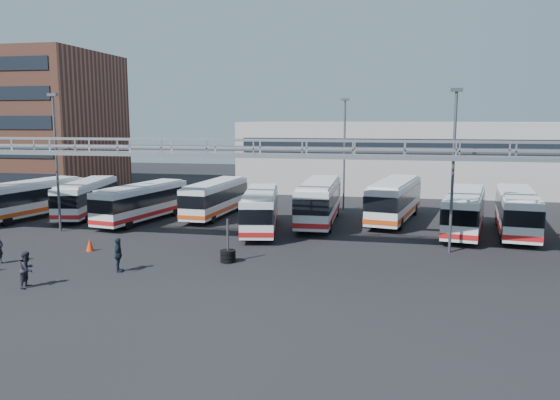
% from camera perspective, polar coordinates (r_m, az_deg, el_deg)
% --- Properties ---
extents(ground, '(140.00, 140.00, 0.00)m').
position_cam_1_polar(ground, '(30.45, -4.64, -7.48)').
color(ground, black).
rests_on(ground, ground).
extents(gantry, '(51.40, 5.15, 7.10)m').
position_cam_1_polar(gantry, '(35.07, -2.07, 3.80)').
color(gantry, gray).
rests_on(gantry, ground).
extents(apartment_building, '(18.00, 15.00, 16.00)m').
position_cam_1_polar(apartment_building, '(71.83, -24.68, 7.41)').
color(apartment_building, brown).
rests_on(apartment_building, ground).
extents(warehouse, '(42.00, 14.00, 8.00)m').
position_cam_1_polar(warehouse, '(66.35, 14.83, 4.41)').
color(warehouse, '#9E9E99').
rests_on(warehouse, ground).
extents(light_pole_left, '(0.70, 0.35, 10.21)m').
position_cam_1_polar(light_pole_left, '(43.56, -22.35, 4.37)').
color(light_pole_left, '#4C4F54').
rests_on(light_pole_left, ground).
extents(light_pole_mid, '(0.70, 0.35, 10.21)m').
position_cam_1_polar(light_pole_mid, '(35.39, 17.66, 3.81)').
color(light_pole_mid, '#4C4F54').
rests_on(light_pole_mid, ground).
extents(light_pole_back, '(0.70, 0.35, 10.21)m').
position_cam_1_polar(light_pole_back, '(50.34, 6.74, 5.41)').
color(light_pole_back, '#4C4F54').
rests_on(light_pole_back, ground).
extents(bus_0, '(4.34, 10.70, 3.17)m').
position_cam_1_polar(bus_0, '(50.72, -24.73, 0.20)').
color(bus_0, silver).
rests_on(bus_0, ground).
extents(bus_1, '(4.24, 10.35, 3.06)m').
position_cam_1_polar(bus_1, '(50.14, -19.55, 0.34)').
color(bus_1, silver).
rests_on(bus_1, ground).
extents(bus_2, '(4.15, 10.40, 3.08)m').
position_cam_1_polar(bus_2, '(45.94, -14.24, -0.12)').
color(bus_2, silver).
rests_on(bus_2, ground).
extents(bus_3, '(3.02, 10.23, 3.06)m').
position_cam_1_polar(bus_3, '(47.29, -6.76, 0.31)').
color(bus_3, silver).
rests_on(bus_3, ground).
extents(bus_4, '(4.14, 10.39, 3.08)m').
position_cam_1_polar(bus_4, '(40.82, -2.06, -0.92)').
color(bus_4, silver).
rests_on(bus_4, ground).
extents(bus_5, '(2.85, 11.34, 3.43)m').
position_cam_1_polar(bus_5, '(43.85, 4.12, -0.03)').
color(bus_5, silver).
rests_on(bus_5, ground).
extents(bus_6, '(4.64, 11.47, 3.40)m').
position_cam_1_polar(bus_6, '(45.73, 11.89, 0.14)').
color(bus_6, silver).
rests_on(bus_6, ground).
extents(bus_7, '(4.32, 10.73, 3.18)m').
position_cam_1_polar(bus_7, '(42.09, 18.73, -1.00)').
color(bus_7, silver).
rests_on(bus_7, ground).
extents(bus_8, '(3.80, 10.84, 3.22)m').
position_cam_1_polar(bus_8, '(43.07, 23.51, -1.02)').
color(bus_8, silver).
rests_on(bus_8, ground).
extents(pedestrian_b, '(0.77, 0.95, 1.84)m').
position_cam_1_polar(pedestrian_b, '(30.20, -24.91, -6.59)').
color(pedestrian_b, '#282331').
rests_on(pedestrian_b, ground).
extents(pedestrian_d, '(0.80, 1.21, 1.91)m').
position_cam_1_polar(pedestrian_d, '(31.39, -16.55, -5.52)').
color(pedestrian_d, '#1A2430').
rests_on(pedestrian_d, ground).
extents(cone_right, '(0.62, 0.62, 0.80)m').
position_cam_1_polar(cone_right, '(36.97, -19.25, -4.44)').
color(cone_right, red).
rests_on(cone_right, ground).
extents(tire_stack, '(0.91, 0.91, 2.59)m').
position_cam_1_polar(tire_stack, '(32.38, -5.46, -5.72)').
color(tire_stack, black).
rests_on(tire_stack, ground).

